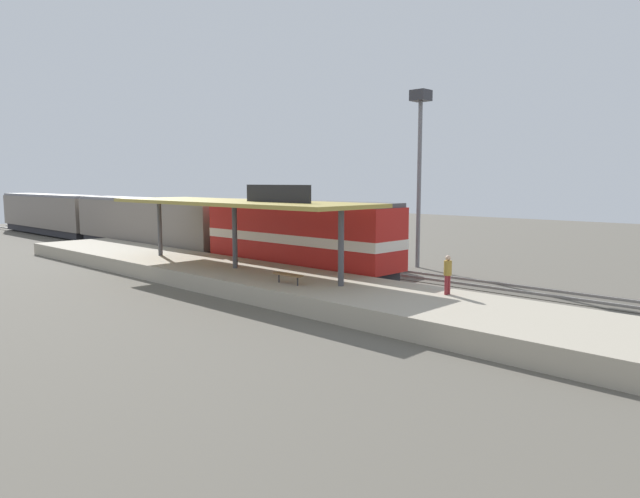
{
  "coord_description": "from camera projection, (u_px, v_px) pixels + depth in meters",
  "views": [
    {
      "loc": [
        -24.27,
        -25.51,
        5.76
      ],
      "look_at": [
        -1.38,
        -3.55,
        2.0
      ],
      "focal_mm": 31.99,
      "sensor_mm": 36.0,
      "label": 1
    }
  ],
  "objects": [
    {
      "name": "ground_plane",
      "position": [
        317.0,
        271.0,
        37.04
      ],
      "size": [
        120.0,
        120.0,
        0.0
      ],
      "primitive_type": "plane",
      "color": "#5B564C"
    },
    {
      "name": "track_near",
      "position": [
        294.0,
        274.0,
        35.6
      ],
      "size": [
        3.2,
        110.0,
        0.16
      ],
      "color": "#4E4941",
      "rests_on": "ground"
    },
    {
      "name": "track_far",
      "position": [
        343.0,
        266.0,
        38.9
      ],
      "size": [
        3.2,
        110.0,
        0.16
      ],
      "color": "#4E4941",
      "rests_on": "ground"
    },
    {
      "name": "platform",
      "position": [
        236.0,
        276.0,
        32.26
      ],
      "size": [
        6.0,
        44.0,
        0.9
      ],
      "primitive_type": "cube",
      "color": "#A89E89",
      "rests_on": "ground"
    },
    {
      "name": "station_canopy",
      "position": [
        235.0,
        204.0,
        31.71
      ],
      "size": [
        5.2,
        18.0,
        4.7
      ],
      "color": "#47474C",
      "rests_on": "platform"
    },
    {
      "name": "platform_bench",
      "position": [
        288.0,
        275.0,
        27.11
      ],
      "size": [
        0.44,
        1.7,
        0.5
      ],
      "color": "#333338",
      "rests_on": "platform"
    },
    {
      "name": "locomotive",
      "position": [
        298.0,
        236.0,
        35.08
      ],
      "size": [
        2.93,
        14.43,
        4.44
      ],
      "color": "#28282D",
      "rests_on": "track_near"
    },
    {
      "name": "passenger_carriage_front",
      "position": [
        148.0,
        223.0,
        47.47
      ],
      "size": [
        2.9,
        20.0,
        4.24
      ],
      "color": "#28282D",
      "rests_on": "track_near"
    },
    {
      "name": "passenger_carriage_rear",
      "position": [
        50.0,
        214.0,
        61.77
      ],
      "size": [
        2.9,
        20.0,
        4.24
      ],
      "color": "#28282D",
      "rests_on": "track_near"
    },
    {
      "name": "freight_car",
      "position": [
        308.0,
        234.0,
        41.02
      ],
      "size": [
        2.8,
        12.0,
        3.54
      ],
      "color": "#28282D",
      "rests_on": "track_far"
    },
    {
      "name": "light_mast",
      "position": [
        420.0,
        141.0,
        37.54
      ],
      "size": [
        1.1,
        1.1,
        11.7
      ],
      "color": "slate",
      "rests_on": "ground"
    },
    {
      "name": "person_waiting",
      "position": [
        448.0,
        273.0,
        24.55
      ],
      "size": [
        0.34,
        0.34,
        1.71
      ],
      "color": "maroon",
      "rests_on": "platform"
    }
  ]
}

